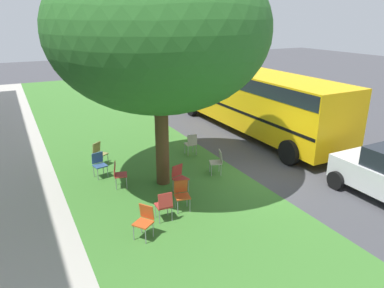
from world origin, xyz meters
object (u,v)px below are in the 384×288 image
(chair_6, at_px, (182,193))
(chair_1, at_px, (145,219))
(chair_0, at_px, (118,173))
(chair_7, at_px, (218,160))
(chair_4, at_px, (179,176))
(street_tree, at_px, (159,31))
(school_bus, at_px, (254,96))
(chair_5, at_px, (99,163))
(chair_8, at_px, (191,143))
(chair_2, at_px, (99,152))
(chair_3, at_px, (164,204))

(chair_6, bearing_deg, chair_1, 120.30)
(chair_0, xyz_separation_m, chair_7, (-0.56, -3.43, 0.00))
(chair_4, relative_size, chair_7, 1.00)
(street_tree, height_order, school_bus, street_tree)
(chair_5, bearing_deg, chair_8, -83.93)
(chair_7, bearing_deg, school_bus, -49.59)
(street_tree, bearing_deg, chair_5, 50.85)
(street_tree, xyz_separation_m, chair_7, (-0.23, -2.00, -4.39))
(chair_2, xyz_separation_m, chair_6, (-4.40, -1.31, 0.00))
(chair_7, distance_m, school_bus, 5.54)
(chair_5, bearing_deg, chair_0, -162.46)
(street_tree, xyz_separation_m, chair_3, (-2.24, 0.91, -4.39))
(chair_1, bearing_deg, chair_4, -44.39)
(chair_1, xyz_separation_m, chair_7, (2.50, -3.66, 0.00))
(chair_1, bearing_deg, chair_2, -1.46)
(school_bus, bearing_deg, chair_8, 109.07)
(chair_6, relative_size, chair_7, 1.00)
(street_tree, relative_size, chair_7, 8.35)
(street_tree, distance_m, chair_3, 5.01)
(chair_0, distance_m, chair_2, 2.19)
(chair_2, xyz_separation_m, chair_4, (-3.33, -1.74, 0.00))
(chair_1, xyz_separation_m, chair_4, (1.92, -1.88, 0.00))
(chair_6, bearing_deg, street_tree, -6.39)
(chair_0, relative_size, chair_6, 1.00)
(chair_0, xyz_separation_m, chair_5, (1.12, 0.35, 0.00))
(chair_2, distance_m, chair_6, 4.59)
(chair_2, distance_m, chair_3, 4.80)
(chair_1, relative_size, chair_4, 1.00)
(chair_2, relative_size, chair_4, 1.00)
(chair_7, xyz_separation_m, chair_8, (2.09, -0.03, 0.00))
(chair_4, distance_m, chair_7, 1.87)
(chair_3, xyz_separation_m, chair_6, (0.36, -0.70, 0.00))
(chair_3, bearing_deg, school_bus, -51.87)
(chair_1, height_order, chair_7, same)
(chair_5, xyz_separation_m, chair_8, (0.41, -3.81, 0.00))
(street_tree, xyz_separation_m, chair_1, (-2.73, 1.66, -4.39))
(chair_3, relative_size, chair_6, 1.00)
(chair_1, relative_size, chair_2, 1.00)
(chair_3, distance_m, chair_6, 0.79)
(chair_0, xyz_separation_m, chair_3, (-2.57, -0.52, 0.00))
(street_tree, height_order, chair_3, street_tree)
(chair_6, xyz_separation_m, chair_8, (3.74, -2.23, 0.00))
(chair_3, relative_size, chair_7, 1.00)
(chair_4, xyz_separation_m, chair_6, (-1.07, 0.43, 0.00))
(chair_1, distance_m, school_bus, 9.89)
(chair_2, distance_m, chair_4, 3.76)
(chair_8, bearing_deg, chair_0, 113.86)
(chair_4, distance_m, chair_6, 1.15)
(school_bus, bearing_deg, chair_1, 127.69)
(chair_5, xyz_separation_m, chair_7, (-1.68, -3.78, 0.00))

